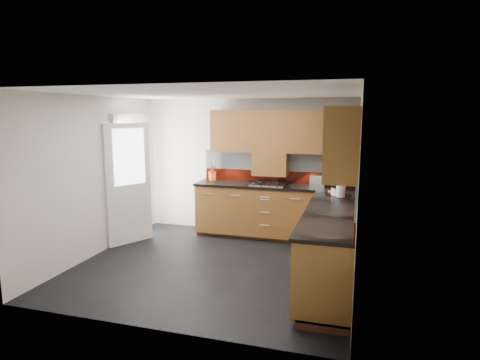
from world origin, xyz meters
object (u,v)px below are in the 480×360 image
(gas_hob, at_px, (268,184))
(food_processor, at_px, (338,185))
(utensil_pot, at_px, (212,175))
(toaster, at_px, (319,181))

(gas_hob, xyz_separation_m, food_processor, (1.18, -0.58, 0.13))
(utensil_pot, bearing_deg, gas_hob, -9.53)
(toaster, relative_size, food_processor, 0.91)
(gas_hob, xyz_separation_m, toaster, (0.84, 0.08, 0.08))
(gas_hob, height_order, toaster, toaster)
(utensil_pot, relative_size, toaster, 1.58)
(utensil_pot, distance_m, toaster, 1.92)
(gas_hob, distance_m, utensil_pot, 1.10)
(utensil_pot, height_order, food_processor, utensil_pot)
(utensil_pot, distance_m, food_processor, 2.39)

